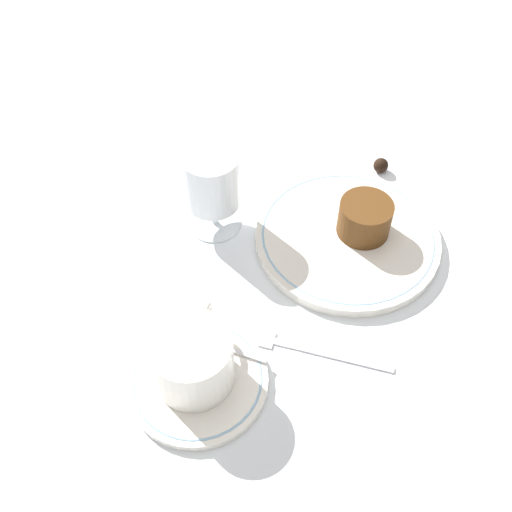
{
  "coord_description": "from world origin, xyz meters",
  "views": [
    {
      "loc": [
        -0.53,
        -0.01,
        0.59
      ],
      "look_at": [
        -0.09,
        0.08,
        0.04
      ],
      "focal_mm": 42.0,
      "sensor_mm": 36.0,
      "label": 1
    }
  ],
  "objects_px": {
    "coffee_cup": "(192,359)",
    "dessert_cake": "(365,220)",
    "dinner_plate": "(347,238)",
    "fork": "(292,345)",
    "wine_glass": "(212,184)"
  },
  "relations": [
    {
      "from": "wine_glass",
      "to": "fork",
      "type": "height_order",
      "value": "wine_glass"
    },
    {
      "from": "coffee_cup",
      "to": "dessert_cake",
      "type": "height_order",
      "value": "coffee_cup"
    },
    {
      "from": "fork",
      "to": "dessert_cake",
      "type": "xyz_separation_m",
      "value": [
        0.18,
        -0.06,
        0.03
      ]
    },
    {
      "from": "dinner_plate",
      "to": "dessert_cake",
      "type": "relative_size",
      "value": 3.53
    },
    {
      "from": "dinner_plate",
      "to": "fork",
      "type": "relative_size",
      "value": 1.26
    },
    {
      "from": "dinner_plate",
      "to": "fork",
      "type": "height_order",
      "value": "dinner_plate"
    },
    {
      "from": "dinner_plate",
      "to": "dessert_cake",
      "type": "bearing_deg",
      "value": -64.38
    },
    {
      "from": "wine_glass",
      "to": "dessert_cake",
      "type": "xyz_separation_m",
      "value": [
        0.01,
        -0.19,
        -0.03
      ]
    },
    {
      "from": "dinner_plate",
      "to": "dessert_cake",
      "type": "height_order",
      "value": "dessert_cake"
    },
    {
      "from": "dinner_plate",
      "to": "coffee_cup",
      "type": "height_order",
      "value": "coffee_cup"
    },
    {
      "from": "dinner_plate",
      "to": "wine_glass",
      "type": "height_order",
      "value": "wine_glass"
    },
    {
      "from": "coffee_cup",
      "to": "dinner_plate",
      "type": "bearing_deg",
      "value": -30.31
    },
    {
      "from": "dinner_plate",
      "to": "coffee_cup",
      "type": "distance_m",
      "value": 0.27
    },
    {
      "from": "coffee_cup",
      "to": "dessert_cake",
      "type": "bearing_deg",
      "value": -32.48
    },
    {
      "from": "fork",
      "to": "coffee_cup",
      "type": "bearing_deg",
      "value": 124.03
    }
  ]
}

